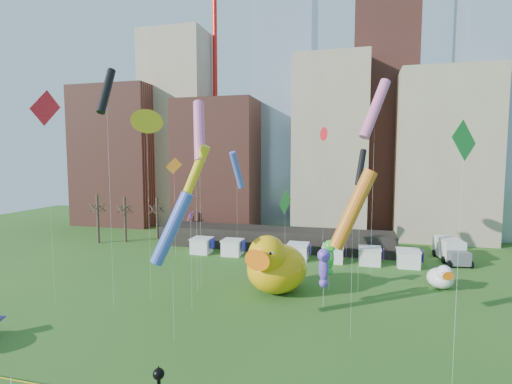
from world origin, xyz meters
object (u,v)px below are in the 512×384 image
(big_duck, at_px, (275,265))
(small_duck, at_px, (441,277))
(seahorse_purple, at_px, (324,265))
(seahorse_green, at_px, (329,255))
(box_truck, at_px, (450,250))

(big_duck, distance_m, small_duck, 18.97)
(small_duck, distance_m, seahorse_purple, 15.49)
(big_duck, height_order, seahorse_purple, big_duck)
(seahorse_green, xyz_separation_m, box_truck, (16.00, 16.87, -2.49))
(seahorse_purple, bearing_deg, box_truck, 47.57)
(seahorse_purple, distance_m, box_truck, 27.34)
(seahorse_purple, relative_size, box_truck, 0.77)
(small_duck, bearing_deg, seahorse_purple, -156.88)
(big_duck, xyz_separation_m, small_duck, (17.87, 6.12, -1.75))
(seahorse_purple, bearing_deg, big_duck, 148.23)
(seahorse_purple, height_order, box_truck, seahorse_purple)
(box_truck, bearing_deg, seahorse_purple, -134.91)
(big_duck, relative_size, seahorse_purple, 1.60)
(big_duck, bearing_deg, small_duck, 33.74)
(box_truck, bearing_deg, big_duck, -146.77)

